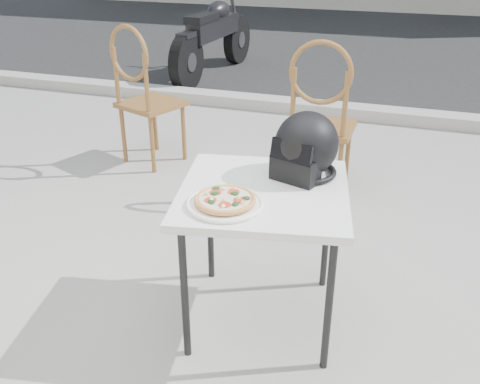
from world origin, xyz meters
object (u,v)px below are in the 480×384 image
(cafe_chair_main, at_px, (321,112))
(helmet, at_px, (305,148))
(cafe_chair_side, at_px, (142,89))
(pizza, at_px, (225,199))
(cafe_table_main, at_px, (263,202))
(motorcycle, at_px, (214,38))
(plate, at_px, (225,204))

(cafe_chair_main, bearing_deg, helmet, 97.89)
(cafe_chair_side, bearing_deg, pizza, 147.65)
(cafe_table_main, bearing_deg, pizza, -118.67)
(pizza, bearing_deg, motorcycle, 111.39)
(motorcycle, bearing_deg, helmet, -59.86)
(plate, height_order, cafe_chair_main, cafe_chair_main)
(plate, distance_m, cafe_chair_main, 1.67)
(cafe_table_main, height_order, pizza, pizza)
(cafe_table_main, distance_m, cafe_chair_side, 2.16)
(plate, height_order, helmet, helmet)
(cafe_chair_side, relative_size, motorcycle, 0.51)
(plate, height_order, pizza, pizza)
(motorcycle, bearing_deg, plate, -64.41)
(pizza, distance_m, cafe_chair_side, 2.25)
(cafe_chair_main, bearing_deg, pizza, 87.67)
(cafe_chair_main, xyz_separation_m, motorcycle, (-1.98, 3.13, -0.15))
(pizza, relative_size, motorcycle, 0.14)
(plate, xyz_separation_m, helmet, (0.25, 0.42, 0.13))
(cafe_chair_side, height_order, motorcycle, cafe_chair_side)
(cafe_table_main, distance_m, plate, 0.25)
(cafe_table_main, height_order, cafe_chair_main, cafe_chair_main)
(cafe_table_main, distance_m, helmet, 0.32)
(cafe_table_main, height_order, plate, plate)
(pizza, xyz_separation_m, cafe_chair_side, (-1.34, 1.80, -0.11))
(plate, distance_m, helmet, 0.50)
(cafe_table_main, relative_size, cafe_chair_main, 0.77)
(helmet, distance_m, motorcycle, 4.88)
(pizza, height_order, cafe_chair_side, cafe_chair_side)
(cafe_table_main, distance_m, pizza, 0.25)
(cafe_chair_side, bearing_deg, motorcycle, -58.91)
(motorcycle, bearing_deg, cafe_table_main, -62.36)
(pizza, xyz_separation_m, helmet, (0.25, 0.42, 0.10))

